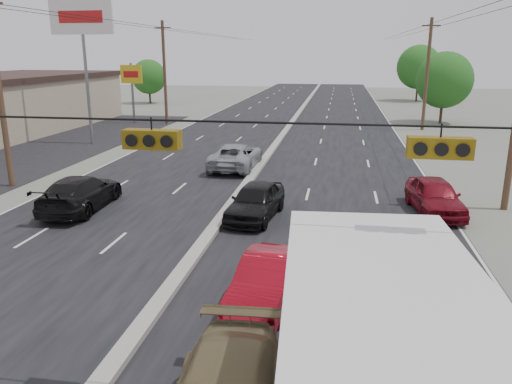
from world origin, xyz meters
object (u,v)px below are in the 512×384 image
at_px(utility_pole_left_c, 165,72).
at_px(pole_sign_far, 132,79).
at_px(utility_pole_right_c, 427,74).
at_px(queue_car_b, 371,247).
at_px(tree_right_far, 419,67).
at_px(oncoming_far, 236,156).
at_px(queue_car_a, 256,201).
at_px(tree_left_far, 149,77).
at_px(red_sedan, 267,281).
at_px(queue_car_d, 428,267).
at_px(queue_car_e, 435,196).
at_px(tree_right_mid, 444,80).
at_px(oncoming_near, 81,193).
at_px(pole_sign_billboard, 82,26).
at_px(box_truck, 372,368).

height_order(utility_pole_left_c, pole_sign_far, utility_pole_left_c).
distance_m(utility_pole_right_c, queue_car_b, 33.63).
relative_size(pole_sign_far, tree_right_far, 0.74).
height_order(queue_car_b, oncoming_far, oncoming_far).
bearing_deg(queue_car_a, queue_car_b, -37.39).
distance_m(tree_left_far, red_sedan, 61.09).
xyz_separation_m(tree_left_far, red_sedan, (25.00, -55.66, -3.02)).
relative_size(utility_pole_right_c, queue_car_d, 2.35).
distance_m(red_sedan, queue_car_a, 7.70).
distance_m(tree_left_far, tree_right_far, 39.31).
distance_m(utility_pole_right_c, red_sedan, 37.17).
xyz_separation_m(tree_left_far, queue_car_e, (31.19, -46.13, -2.93)).
distance_m(pole_sign_far, oncoming_far, 24.12).
distance_m(tree_right_mid, oncoming_near, 39.86).
relative_size(tree_right_far, red_sedan, 1.92).
height_order(utility_pole_right_c, queue_car_d, utility_pole_right_c).
bearing_deg(red_sedan, utility_pole_left_c, 120.12).
xyz_separation_m(red_sedan, queue_car_d, (4.73, 1.97, -0.08)).
distance_m(tree_right_mid, queue_car_b, 38.93).
bearing_deg(utility_pole_left_c, pole_sign_far, -180.00).
height_order(tree_left_far, oncoming_far, tree_left_far).
distance_m(tree_left_far, queue_car_a, 53.60).
bearing_deg(queue_car_a, queue_car_e, 21.60).
xyz_separation_m(queue_car_b, oncoming_near, (-12.76, 4.48, 0.01)).
height_order(utility_pole_right_c, queue_car_e, utility_pole_right_c).
bearing_deg(pole_sign_billboard, queue_car_d, -44.31).
xyz_separation_m(tree_left_far, oncoming_far, (20.60, -38.85, -2.93)).
relative_size(pole_sign_billboard, oncoming_near, 2.03).
bearing_deg(utility_pole_right_c, oncoming_far, -126.40).
bearing_deg(queue_car_e, utility_pole_right_c, 75.91).
xyz_separation_m(pole_sign_far, red_sedan, (19.00, -35.66, -3.71)).
xyz_separation_m(pole_sign_billboard, box_truck, (20.04, -29.32, -6.83)).
bearing_deg(tree_right_far, red_sedan, -101.20).
bearing_deg(utility_pole_right_c, red_sedan, -104.92).
relative_size(pole_sign_far, queue_car_d, 1.41).
height_order(tree_right_far, oncoming_near, tree_right_far).
height_order(pole_sign_far, tree_right_far, tree_right_far).
bearing_deg(tree_right_far, queue_car_b, -99.00).
height_order(red_sedan, queue_car_e, queue_car_e).
bearing_deg(red_sedan, oncoming_far, 111.29).
xyz_separation_m(red_sedan, queue_car_b, (3.06, 2.94, 0.08)).
distance_m(tree_left_far, queue_car_b, 59.80).
relative_size(tree_right_far, queue_car_e, 1.77).
bearing_deg(queue_car_a, box_truck, -65.36).
relative_size(pole_sign_far, red_sedan, 1.42).
height_order(queue_car_b, oncoming_near, oncoming_near).
relative_size(tree_right_mid, queue_car_b, 1.51).
bearing_deg(tree_right_mid, queue_car_d, -100.64).
relative_size(tree_right_mid, oncoming_far, 1.27).
distance_m(queue_car_a, queue_car_b, 6.55).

